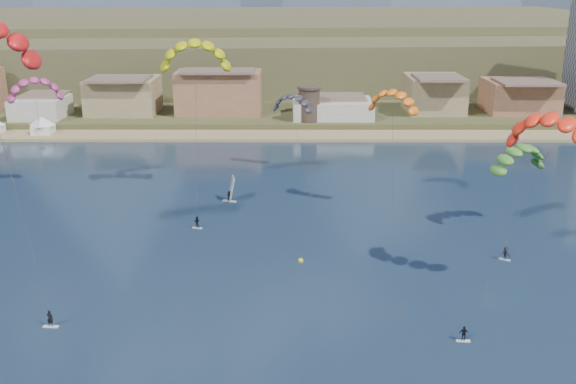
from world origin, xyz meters
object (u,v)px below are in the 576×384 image
Objects in this scene: watchtower at (309,104)px; kitesurfer_green at (520,154)px; buoy at (301,261)px; kitesurfer_orange at (552,126)px; kitesurfer_yellow at (195,51)px; windsurfer at (230,194)px.

kitesurfer_green is (28.30, -68.90, 5.13)m from watchtower.
kitesurfer_green is at bearing -67.67° from watchtower.
kitesurfer_green is 35.66m from buoy.
kitesurfer_orange is 1.55× the size of kitesurfer_green.
kitesurfer_orange is at bearing -38.99° from kitesurfer_yellow.
watchtower is at bearing 75.27° from windsurfer.
buoy is at bearing -92.35° from watchtower.
kitesurfer_orange is 54.49m from windsurfer.
watchtower is 12.34× the size of buoy.
watchtower is 74.66m from kitesurfer_green.
kitesurfer_orange is 35.97× the size of buoy.
watchtower is 0.53× the size of kitesurfer_green.
kitesurfer_green is at bearing -17.75° from kitesurfer_yellow.
kitesurfer_orange is at bearing -101.22° from kitesurfer_green.
watchtower reaches higher than windsurfer.
buoy is at bearing -65.26° from windsurfer.
windsurfer is at bearing -26.63° from kitesurfer_yellow.
kitesurfer_orange is at bearing -40.39° from windsurfer.
buoy is (-27.58, 8.40, -19.89)m from kitesurfer_orange.
buoy is (11.42, -24.78, -1.24)m from windsurfer.
kitesurfer_green is at bearing 78.78° from kitesurfer_orange.
kitesurfer_yellow is 41.62× the size of buoy.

